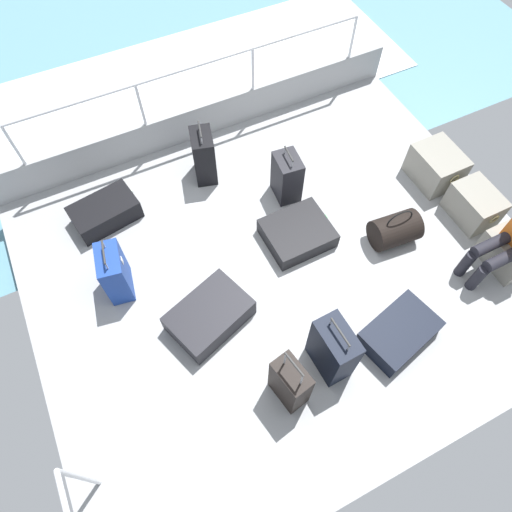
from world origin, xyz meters
The scene contains 16 objects.
ground_plane centered at (0.00, 0.00, -0.03)m, with size 4.40×5.20×0.06m, color #939699.
gunwale_port centered at (-2.17, 0.00, 0.23)m, with size 0.06×5.20×0.45m, color #939699.
railing_port centered at (-2.17, 0.00, 0.78)m, with size 0.04×4.20×1.02m.
sea_wake centered at (-3.60, 0.00, -0.34)m, with size 12.00×12.00×0.01m.
cargo_crate_0 centered at (-0.30, 2.15, 0.20)m, with size 0.60×0.46×0.41m.
cargo_crate_1 centered at (0.33, 2.19, 0.19)m, with size 0.57×0.39×0.38m.
suitcase_0 centered at (1.18, 0.61, 0.11)m, with size 0.63×0.81×0.22m.
suitcase_1 centered at (-0.52, -1.62, 0.30)m, with size 0.43×0.29×0.70m.
suitcase_2 centered at (-0.25, 0.29, 0.10)m, with size 0.61×0.70×0.20m.
suitcase_3 centered at (-1.42, -1.50, 0.12)m, with size 0.54×0.77×0.25m.
suitcase_4 centered at (-1.53, -0.25, 0.32)m, with size 0.42×0.33×0.74m.
suitcase_5 centered at (0.23, -0.95, 0.13)m, with size 0.75×0.90×0.25m.
suitcase_6 centered at (-0.86, 0.48, 0.29)m, with size 0.37×0.29×0.67m.
suitcase_7 centered at (1.19, -0.59, 0.31)m, with size 0.37×0.26×0.85m.
suitcase_8 centered at (1.10, -0.11, 0.34)m, with size 0.43×0.27×0.77m.
duffel_bag centered at (0.22, 1.22, 0.18)m, with size 0.39×0.52×0.50m.
Camera 1 is at (1.99, -1.31, 4.22)m, focal length 31.95 mm.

